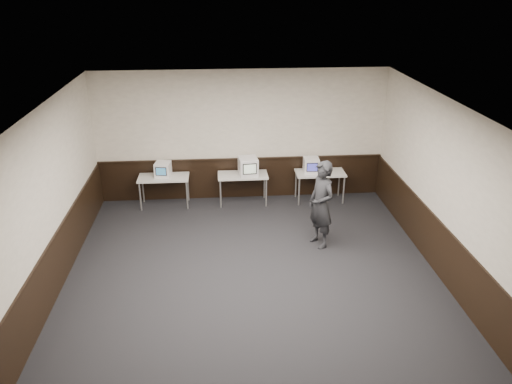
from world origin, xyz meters
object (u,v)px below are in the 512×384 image
desk_right (320,175)px  emac_center (248,166)px  emac_right (311,165)px  desk_center (243,177)px  person (321,204)px  emac_left (163,169)px  desk_left (164,180)px

desk_right → emac_center: bearing=-178.4°
emac_center → emac_right: bearing=-3.6°
desk_center → person: (1.47, -2.20, 0.24)m
person → emac_left: bearing=-148.2°
desk_center → emac_left: emac_left is taller
emac_left → emac_center: size_ratio=0.82×
desk_center → desk_right: bearing=0.0°
desk_left → emac_left: (-0.00, 0.03, 0.25)m
desk_right → emac_right: 0.34m
emac_left → emac_center: 2.03m
emac_left → person: bearing=-25.1°
desk_left → emac_center: bearing=-1.4°
desk_center → desk_right: same height
desk_left → desk_right: size_ratio=1.00×
desk_left → emac_left: size_ratio=2.85×
person → desk_left: bearing=-147.9°
emac_center → person: 2.54m
desk_center → person: 2.66m
emac_left → person: 4.05m
desk_left → emac_center: (2.03, -0.05, 0.29)m
desk_center → emac_center: size_ratio=2.34×
desk_center → emac_center: bearing=-20.4°
desk_left → emac_right: emac_right is taller
desk_center → emac_right: bearing=0.4°
desk_center → emac_center: (0.13, -0.05, 0.29)m
person → emac_right: bearing=150.2°
emac_center → person: bearing=-64.0°
emac_left → emac_right: (3.57, -0.02, 0.01)m
emac_center → person: size_ratio=0.28×
emac_left → desk_right: bearing=7.9°
desk_center → desk_left: bearing=180.0°
emac_left → person: (3.37, -2.24, -0.01)m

